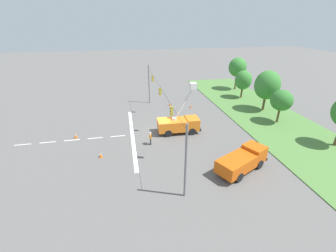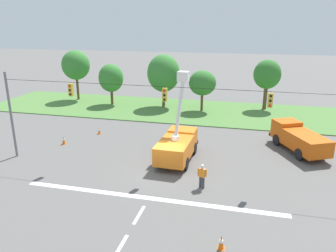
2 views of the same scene
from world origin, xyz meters
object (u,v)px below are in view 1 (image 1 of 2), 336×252
Objects in this scene: traffic_cone_foreground_left at (76,135)px; traffic_cone_foreground_right at (101,154)px; traffic_cone_mid_left at (170,103)px; utility_truck_bucket_lift at (179,123)px; utility_truck_support_near at (243,160)px; tree_centre at (267,85)px; tree_east at (282,100)px; traffic_cone_mid_right at (191,106)px; tree_west at (243,80)px; tree_far_west at (238,67)px; road_worker at (150,137)px.

traffic_cone_foreground_left reaches higher than traffic_cone_foreground_right.
traffic_cone_mid_left is (-10.09, 15.09, 0.00)m from traffic_cone_foreground_left.
utility_truck_bucket_lift is 10.88m from utility_truck_support_near.
tree_east is at bearing -9.34° from tree_centre.
traffic_cone_foreground_left is 20.32m from traffic_cone_mid_right.
tree_east is (12.46, -0.46, -0.06)m from tree_west.
tree_east is at bearing 100.32° from traffic_cone_foreground_right.
tree_far_west is 8.86× the size of traffic_cone_foreground_left.
traffic_cone_mid_left is at bearing -126.28° from tree_east.
tree_far_west reaches higher than traffic_cone_mid_left.
tree_centre is at bearing -5.19° from tree_far_west.
tree_centre is 0.99× the size of utility_truck_bucket_lift.
tree_east reaches higher than traffic_cone_foreground_right.
tree_west is 25.64m from utility_truck_support_near.
tree_centre is at bearing 73.19° from traffic_cone_mid_right.
tree_east is 20.52m from road_worker.
tree_centre is (7.21, 0.41, 0.84)m from tree_west.
traffic_cone_foreground_left is at bearing -66.37° from traffic_cone_mid_right.
tree_west is at bearing 106.86° from traffic_cone_mid_right.
traffic_cone_mid_right is (9.54, -13.32, -4.71)m from tree_far_west.
tree_centre is 22.81m from road_worker.
tree_west is 25.84m from road_worker.
utility_truck_support_near is at bearing -27.51° from tree_west.
tree_west is 8.02× the size of traffic_cone_mid_right.
tree_west is 7.27m from tree_centre.
tree_west is at bearing 128.05° from utility_truck_bucket_lift.
traffic_cone_foreground_left is at bearing -68.91° from tree_west.
traffic_cone_mid_right is at bearing -106.81° from tree_centre.
tree_centre reaches higher than utility_truck_support_near.
utility_truck_support_near is at bearing 9.33° from traffic_cone_mid_left.
utility_truck_bucket_lift is at bearing -43.66° from tree_far_west.
tree_centre is 3.95× the size of road_worker.
tree_far_west is 1.02× the size of tree_centre.
traffic_cone_foreground_left is 18.15m from traffic_cone_mid_left.
tree_west is 12.46m from tree_east.
utility_truck_bucket_lift is 5.14m from road_worker.
traffic_cone_foreground_right is (1.86, -6.08, -0.61)m from road_worker.
traffic_cone_foreground_right is at bearing -36.19° from traffic_cone_mid_left.
traffic_cone_foreground_right is at bearing -109.93° from utility_truck_support_near.
tree_west is 3.17× the size of road_worker.
tree_far_west reaches higher than utility_truck_bucket_lift.
utility_truck_bucket_lift is at bearing -5.07° from traffic_cone_mid_left.
tree_centre reaches higher than traffic_cone_mid_left.
tree_west is 1.07× the size of tree_east.
tree_far_west reaches higher than tree_west.
traffic_cone_mid_left is 1.16× the size of traffic_cone_mid_right.
utility_truck_bucket_lift is (18.68, -17.83, -3.66)m from tree_far_west.
utility_truck_bucket_lift reaches higher than traffic_cone_foreground_right.
traffic_cone_foreground_right reaches higher than traffic_cone_mid_right.
tree_east is at bearing 88.54° from traffic_cone_foreground_left.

